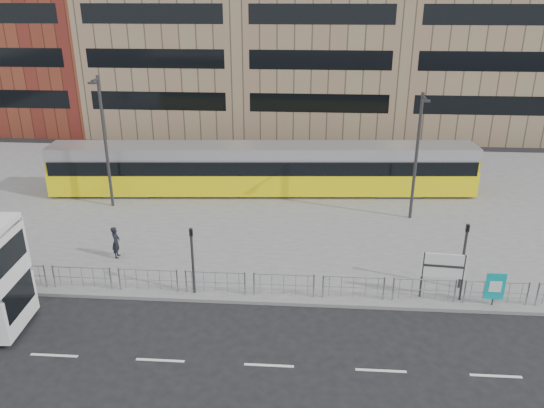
# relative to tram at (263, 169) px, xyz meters

# --- Properties ---
(ground) EXTENTS (120.00, 120.00, 0.00)m
(ground) POSITION_rel_tram_xyz_m (-0.28, -13.25, -1.77)
(ground) COLOR black
(ground) RESTS_ON ground
(plaza) EXTENTS (64.00, 24.00, 0.15)m
(plaza) POSITION_rel_tram_xyz_m (-0.28, -1.25, -1.70)
(plaza) COLOR slate
(plaza) RESTS_ON ground
(kerb) EXTENTS (64.00, 0.25, 0.17)m
(kerb) POSITION_rel_tram_xyz_m (-0.28, -13.20, -1.70)
(kerb) COLOR gray
(kerb) RESTS_ON ground
(pedestrian_barrier) EXTENTS (32.07, 0.07, 1.10)m
(pedestrian_barrier) POSITION_rel_tram_xyz_m (1.72, -12.75, -0.79)
(pedestrian_barrier) COLOR #989BA1
(pedestrian_barrier) RESTS_ON plaza
(road_markings) EXTENTS (62.00, 0.12, 0.01)m
(road_markings) POSITION_rel_tram_xyz_m (0.72, -17.25, -1.77)
(road_markings) COLOR white
(road_markings) RESTS_ON ground
(tram) EXTENTS (27.55, 4.53, 3.23)m
(tram) POSITION_rel_tram_xyz_m (0.00, 0.00, 0.00)
(tram) COLOR #FFEB0D
(tram) RESTS_ON plaza
(station_sign) EXTENTS (1.86, 0.24, 2.14)m
(station_sign) POSITION_rel_tram_xyz_m (8.79, -12.45, -0.14)
(station_sign) COLOR #2D2D30
(station_sign) RESTS_ON plaza
(ad_panel) EXTENTS (0.81, 0.07, 1.52)m
(ad_panel) POSITION_rel_tram_xyz_m (10.90, -12.85, -0.73)
(ad_panel) COLOR #2D2D30
(ad_panel) RESTS_ON plaza
(pedestrian) EXTENTS (0.46, 0.64, 1.63)m
(pedestrian) POSITION_rel_tram_xyz_m (-6.49, -9.68, -0.81)
(pedestrian) COLOR black
(pedestrian) RESTS_ON plaza
(traffic_light_west) EXTENTS (0.22, 0.24, 3.10)m
(traffic_light_west) POSITION_rel_tram_xyz_m (-1.93, -12.75, 0.35)
(traffic_light_west) COLOR #2D2D30
(traffic_light_west) RESTS_ON plaza
(traffic_light_east) EXTENTS (0.18, 0.22, 3.10)m
(traffic_light_east) POSITION_rel_tram_xyz_m (9.86, -11.48, 0.35)
(traffic_light_east) COLOR #2D2D30
(traffic_light_east) RESTS_ON plaza
(lamp_post_west) EXTENTS (0.45, 1.04, 7.97)m
(lamp_post_west) POSITION_rel_tram_xyz_m (-9.11, -3.06, 2.73)
(lamp_post_west) COLOR #2D2D30
(lamp_post_west) RESTS_ON plaza
(lamp_post_east) EXTENTS (0.45, 1.04, 7.34)m
(lamp_post_east) POSITION_rel_tram_xyz_m (9.01, -3.67, 2.41)
(lamp_post_east) COLOR #2D2D30
(lamp_post_east) RESTS_ON plaza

